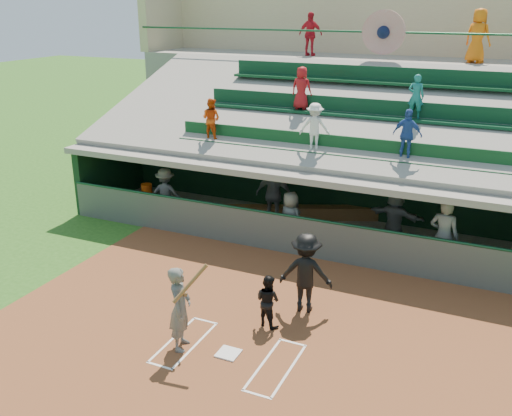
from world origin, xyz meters
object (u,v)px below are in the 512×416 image
at_px(home_plate, 228,353).
at_px(water_cooler, 147,189).
at_px(white_table, 148,205).
at_px(batter_at_plate, 180,308).
at_px(catcher, 268,301).

distance_m(home_plate, water_cooler, 8.54).
bearing_deg(home_plate, white_table, 135.14).
distance_m(home_plate, batter_at_plate, 1.32).
bearing_deg(water_cooler, batter_at_plate, -50.60).
distance_m(home_plate, white_table, 8.40).
bearing_deg(batter_at_plate, white_table, 129.31).
xyz_separation_m(home_plate, water_cooler, (-6.03, 5.99, 0.83)).
relative_size(home_plate, water_cooler, 1.21).
distance_m(batter_at_plate, white_table, 7.88).
bearing_deg(catcher, water_cooler, -19.55).
distance_m(home_plate, catcher, 1.47).
relative_size(batter_at_plate, catcher, 1.66).
distance_m(batter_at_plate, water_cooler, 7.97).
relative_size(white_table, water_cooler, 2.08).
height_order(home_plate, catcher, catcher).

